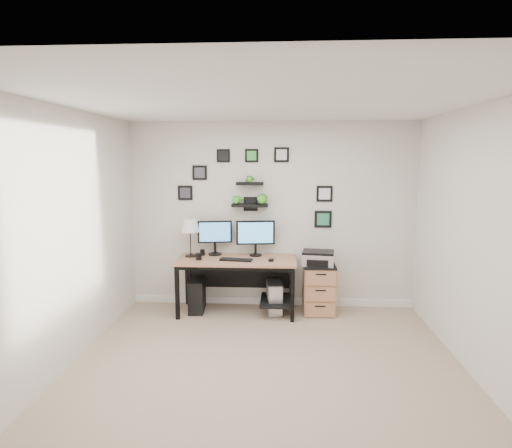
# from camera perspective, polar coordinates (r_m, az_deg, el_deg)

# --- Properties ---
(room) EXTENTS (4.00, 4.00, 4.00)m
(room) POSITION_cam_1_polar(r_m,az_deg,el_deg) (6.30, 2.02, -10.20)
(room) COLOR tan
(room) RESTS_ON ground
(desk) EXTENTS (1.60, 0.70, 0.75)m
(desk) POSITION_cam_1_polar(r_m,az_deg,el_deg) (5.85, -2.20, -5.79)
(desk) COLOR #B57A56
(desk) RESTS_ON ground
(monitor_left) EXTENTS (0.47, 0.22, 0.48)m
(monitor_left) POSITION_cam_1_polar(r_m,az_deg,el_deg) (6.00, -5.50, -1.48)
(monitor_left) COLOR black
(monitor_left) RESTS_ON desk
(monitor_right) EXTENTS (0.53, 0.19, 0.50)m
(monitor_right) POSITION_cam_1_polar(r_m,az_deg,el_deg) (5.91, -0.06, -1.48)
(monitor_right) COLOR black
(monitor_right) RESTS_ON desk
(keyboard) EXTENTS (0.44, 0.20, 0.02)m
(keyboard) POSITION_cam_1_polar(r_m,az_deg,el_deg) (5.71, -2.66, -4.78)
(keyboard) COLOR black
(keyboard) RESTS_ON desk
(mouse) EXTENTS (0.07, 0.10, 0.03)m
(mouse) POSITION_cam_1_polar(r_m,az_deg,el_deg) (5.67, 2.04, -4.83)
(mouse) COLOR black
(mouse) RESTS_ON desk
(table_lamp) EXTENTS (0.26, 0.26, 0.53)m
(table_lamp) POSITION_cam_1_polar(r_m,az_deg,el_deg) (5.92, -8.78, -0.31)
(table_lamp) COLOR black
(table_lamp) RESTS_ON desk
(mug) EXTENTS (0.08, 0.08, 0.09)m
(mug) POSITION_cam_1_polar(r_m,az_deg,el_deg) (5.78, -7.65, -4.32)
(mug) COLOR black
(mug) RESTS_ON desk
(pen_cup) EXTENTS (0.07, 0.07, 0.08)m
(pen_cup) POSITION_cam_1_polar(r_m,az_deg,el_deg) (6.03, -7.15, -3.78)
(pen_cup) COLOR black
(pen_cup) RESTS_ON desk
(pc_tower_black) EXTENTS (0.23, 0.46, 0.45)m
(pc_tower_black) POSITION_cam_1_polar(r_m,az_deg,el_deg) (6.05, -7.87, -9.35)
(pc_tower_black) COLOR black
(pc_tower_black) RESTS_ON ground
(pc_tower_grey) EXTENTS (0.23, 0.45, 0.42)m
(pc_tower_grey) POSITION_cam_1_polar(r_m,az_deg,el_deg) (5.94, 2.46, -9.73)
(pc_tower_grey) COLOR gray
(pc_tower_grey) RESTS_ON ground
(file_cabinet) EXTENTS (0.43, 0.53, 0.67)m
(file_cabinet) POSITION_cam_1_polar(r_m,az_deg,el_deg) (5.98, 8.37, -8.45)
(file_cabinet) COLOR #B57A56
(file_cabinet) RESTS_ON ground
(printer) EXTENTS (0.45, 0.38, 0.19)m
(printer) POSITION_cam_1_polar(r_m,az_deg,el_deg) (5.83, 8.28, -4.51)
(printer) COLOR silver
(printer) RESTS_ON file_cabinet
(wall_decor) EXTENTS (2.17, 0.18, 1.11)m
(wall_decor) POSITION_cam_1_polar(r_m,az_deg,el_deg) (5.92, -0.40, 4.59)
(wall_decor) COLOR black
(wall_decor) RESTS_ON ground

